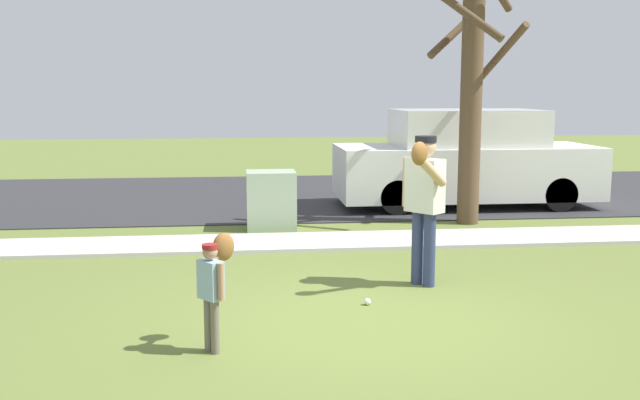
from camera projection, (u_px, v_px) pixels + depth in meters
ground_plane at (326, 245)px, 10.69m from camera, size 48.00×48.00×0.00m
sidewalk_strip at (325, 242)px, 10.78m from camera, size 36.00×1.20×0.06m
road_surface at (298, 195)px, 15.69m from camera, size 36.00×6.80×0.02m
person_adult at (424, 194)px, 8.30m from camera, size 0.55×0.87×1.76m
person_child at (215, 276)px, 6.31m from camera, size 0.36×0.54×1.01m
baseball at (367, 302)px, 7.71m from camera, size 0.07×0.07×0.07m
utility_cabinet at (271, 200)px, 11.86m from camera, size 0.80×0.68×0.96m
street_tree_near at (472, 85)px, 12.06m from camera, size 1.84×1.88×4.40m
parked_van_white at (466, 161)px, 14.07m from camera, size 5.00×1.95×1.88m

